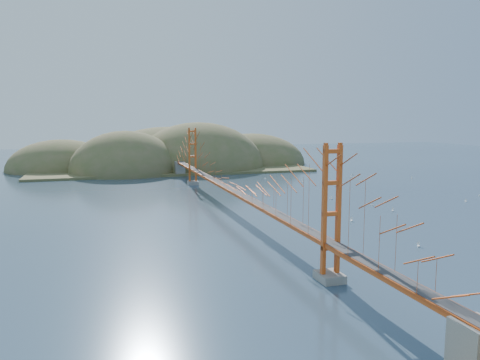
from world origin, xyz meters
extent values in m
plane|color=#2E455C|center=(0.00, 0.00, 0.00)|extent=(320.00, 320.00, 0.00)
cube|color=gray|center=(0.00, -30.00, 0.35)|extent=(2.00, 2.40, 0.70)
cube|color=gray|center=(0.00, 30.00, 0.35)|extent=(2.00, 2.40, 0.70)
cube|color=#B54314|center=(0.00, 0.00, 3.30)|extent=(1.40, 92.00, 0.16)
cube|color=#B54314|center=(0.00, 0.00, 3.10)|extent=(1.33, 92.00, 0.24)
cube|color=#38383A|center=(0.00, 0.00, 3.40)|extent=(1.19, 92.00, 0.03)
cube|color=gray|center=(0.00, -46.00, 1.65)|extent=(2.00, 2.20, 3.30)
cube|color=gray|center=(0.00, 46.00, 1.65)|extent=(2.20, 2.60, 3.30)
cube|color=brown|center=(0.00, 64.00, 0.25)|extent=(70.00, 40.00, 0.60)
ellipsoid|color=brown|center=(-12.00, 56.00, 0.00)|extent=(28.00, 28.00, 21.00)
ellipsoid|color=brown|center=(8.00, 62.00, 0.00)|extent=(36.00, 36.00, 25.00)
ellipsoid|color=brown|center=(26.00, 70.00, 0.00)|extent=(32.00, 32.00, 18.00)
ellipsoid|color=brown|center=(-28.00, 68.00, 0.00)|extent=(28.00, 28.00, 16.00)
ellipsoid|color=brown|center=(2.00, 78.00, 0.00)|extent=(44.00, 44.00, 22.00)
cube|color=white|center=(23.48, 27.46, 0.06)|extent=(0.61, 0.47, 0.11)
cylinder|color=white|center=(23.48, 27.46, 0.39)|extent=(0.02, 0.02, 0.65)
cube|color=white|center=(49.60, 25.28, 0.06)|extent=(0.30, 0.58, 0.10)
cylinder|color=white|center=(49.60, 25.28, 0.36)|extent=(0.02, 0.02, 0.60)
cube|color=white|center=(27.10, 19.28, 0.05)|extent=(0.50, 0.35, 0.09)
cylinder|color=white|center=(27.10, 19.28, 0.32)|extent=(0.01, 0.01, 0.53)
cube|color=white|center=(37.12, 30.60, 0.06)|extent=(0.59, 0.30, 0.10)
cylinder|color=white|center=(37.12, 30.60, 0.37)|extent=(0.02, 0.02, 0.61)
cube|color=white|center=(30.22, 22.34, 0.07)|extent=(0.59, 0.56, 0.11)
cylinder|color=white|center=(30.22, 22.34, 0.40)|extent=(0.02, 0.02, 0.67)
cube|color=white|center=(39.28, -2.44, 0.06)|extent=(0.31, 0.54, 0.09)
cylinder|color=white|center=(39.28, -2.44, 0.34)|extent=(0.02, 0.02, 0.56)
cube|color=white|center=(22.49, -1.13, 0.06)|extent=(0.39, 0.52, 0.09)
cylinder|color=white|center=(22.49, -1.13, 0.33)|extent=(0.01, 0.01, 0.55)
cube|color=white|center=(40.18, 35.18, 0.06)|extent=(0.46, 0.60, 0.11)
cylinder|color=white|center=(40.18, 35.18, 0.38)|extent=(0.02, 0.02, 0.64)
cube|color=white|center=(19.22, 6.27, 0.07)|extent=(0.48, 0.63, 0.11)
cylinder|color=white|center=(19.22, 6.27, 0.40)|extent=(0.02, 0.02, 0.67)
cube|color=white|center=(35.77, 24.25, 0.05)|extent=(0.51, 0.20, 0.09)
cylinder|color=white|center=(35.77, 24.25, 0.32)|extent=(0.01, 0.01, 0.54)
cube|color=white|center=(13.67, -10.06, 0.07)|extent=(0.44, 0.66, 0.11)
cylinder|color=white|center=(13.67, -10.06, 0.41)|extent=(0.02, 0.02, 0.69)
cube|color=white|center=(45.98, 1.44, 0.05)|extent=(0.51, 0.39, 0.09)
cylinder|color=white|center=(45.98, 1.44, 0.32)|extent=(0.01, 0.01, 0.54)
cube|color=white|center=(17.29, 34.00, 0.05)|extent=(0.50, 0.26, 0.09)
cylinder|color=white|center=(17.29, 34.00, 0.31)|extent=(0.01, 0.01, 0.52)
cube|color=white|center=(22.92, -5.89, 0.07)|extent=(0.52, 0.62, 0.11)
cylinder|color=white|center=(22.92, -5.89, 0.40)|extent=(0.02, 0.02, 0.67)
cube|color=white|center=(14.14, -23.19, 0.07)|extent=(0.50, 0.61, 0.11)
cylinder|color=white|center=(14.14, -23.19, 0.40)|extent=(0.02, 0.02, 0.66)
camera|label=1|loc=(-18.28, -64.29, 13.73)|focal=35.00mm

